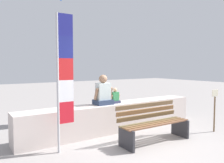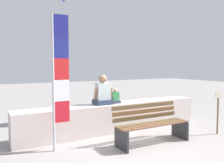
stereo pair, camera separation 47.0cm
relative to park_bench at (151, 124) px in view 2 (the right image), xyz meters
name	(u,v)px [view 2 (the right image)]	position (x,y,z in m)	size (l,w,h in m)	color
ground_plane	(146,146)	(-0.26, -0.16, -0.43)	(40.00, 40.00, 0.00)	gray
seawall_ledge	(115,117)	(-0.26, 1.23, -0.05)	(5.28, 0.61, 0.76)	beige
park_bench	(151,124)	(0.00, 0.00, 0.00)	(1.81, 0.64, 0.88)	brown
person_adult	(103,93)	(-0.62, 1.24, 0.64)	(0.52, 0.38, 0.79)	#2A3753
person_child	(115,97)	(-0.23, 1.24, 0.50)	(0.28, 0.20, 0.42)	#30344F
flag_banner	(58,75)	(-2.00, 0.55, 1.17)	(0.36, 0.05, 2.83)	#B7B7BC
sign_post	(218,108)	(1.93, -0.35, 0.26)	(0.24, 0.04, 1.14)	brown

